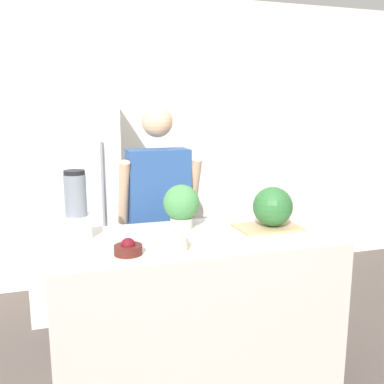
% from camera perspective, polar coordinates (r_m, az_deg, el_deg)
% --- Properties ---
extents(wall_back, '(8.00, 0.06, 2.60)m').
position_cam_1_polar(wall_back, '(3.99, -7.16, 6.51)').
color(wall_back, white).
rests_on(wall_back, ground_plane).
extents(counter_island, '(1.58, 0.74, 0.90)m').
position_cam_1_polar(counter_island, '(2.60, 0.25, -15.51)').
color(counter_island, beige).
rests_on(counter_island, ground_plane).
extents(refrigerator, '(0.70, 0.76, 1.78)m').
position_cam_1_polar(refrigerator, '(3.57, -15.64, -1.00)').
color(refrigerator, white).
rests_on(refrigerator, ground_plane).
extents(person, '(0.57, 0.26, 1.63)m').
position_cam_1_polar(person, '(3.07, -4.44, -3.73)').
color(person, '#4C608C').
rests_on(person, ground_plane).
extents(cutting_board, '(0.38, 0.25, 0.01)m').
position_cam_1_polar(cutting_board, '(2.62, 10.09, -4.67)').
color(cutting_board, tan).
rests_on(cutting_board, counter_island).
extents(watermelon, '(0.24, 0.24, 0.24)m').
position_cam_1_polar(watermelon, '(2.61, 10.71, -1.93)').
color(watermelon, '#2D6B33').
rests_on(watermelon, cutting_board).
extents(bowl_cherries, '(0.14, 0.14, 0.08)m').
position_cam_1_polar(bowl_cherries, '(2.16, -8.52, -7.44)').
color(bowl_cherries, '#511E19').
rests_on(bowl_cherries, counter_island).
extents(bowl_cream, '(0.16, 0.16, 0.12)m').
position_cam_1_polar(bowl_cream, '(2.21, -2.62, -6.47)').
color(bowl_cream, beige).
rests_on(bowl_cream, counter_island).
extents(blender, '(0.15, 0.15, 0.38)m').
position_cam_1_polar(blender, '(2.48, -15.20, -1.97)').
color(blender, silver).
rests_on(blender, counter_island).
extents(potted_plant, '(0.22, 0.22, 0.27)m').
position_cam_1_polar(potted_plant, '(2.56, -1.42, -1.72)').
color(potted_plant, beige).
rests_on(potted_plant, counter_island).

